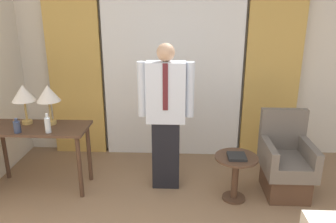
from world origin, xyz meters
TOP-DOWN VIEW (x-y plane):
  - wall_back at (0.00, 2.91)m, footprint 10.00×0.06m
  - curtain_sheer_center at (0.00, 2.78)m, footprint 1.88×0.06m
  - curtain_drape_left at (-1.35, 2.78)m, footprint 0.73×0.06m
  - curtain_drape_right at (1.35, 2.78)m, footprint 0.73×0.06m
  - desk at (-1.51, 1.77)m, footprint 1.17×0.50m
  - table_lamp_left at (-1.66, 1.86)m, footprint 0.26×0.26m
  - table_lamp_right at (-1.37, 1.86)m, footprint 0.26×0.26m
  - bottle_near_edge at (-1.30, 1.60)m, footprint 0.06×0.06m
  - bottle_by_lamp at (-1.63, 1.59)m, footprint 0.07×0.07m
  - person at (-0.04, 1.86)m, footprint 0.63×0.21m
  - armchair at (1.33, 1.79)m, footprint 0.53×0.63m
  - side_table at (0.73, 1.61)m, footprint 0.47×0.47m
  - book at (0.73, 1.58)m, footprint 0.19×0.20m

SIDE VIEW (x-z plane):
  - armchair at x=1.33m, z-range -0.12..0.82m
  - side_table at x=0.73m, z-range 0.09..0.62m
  - book at x=0.73m, z-range 0.52..0.55m
  - desk at x=-1.51m, z-range 0.26..1.02m
  - bottle_by_lamp at x=-1.63m, z-range 0.75..0.92m
  - bottle_near_edge at x=-1.30m, z-range 0.75..0.96m
  - person at x=-0.04m, z-range 0.08..1.78m
  - table_lamp_left at x=-1.66m, z-range 0.89..1.35m
  - table_lamp_right at x=-1.37m, z-range 0.89..1.35m
  - curtain_sheer_center at x=0.00m, z-range 0.00..2.58m
  - curtain_drape_left at x=-1.35m, z-range 0.00..2.58m
  - curtain_drape_right at x=1.35m, z-range 0.00..2.58m
  - wall_back at x=0.00m, z-range 0.00..2.70m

